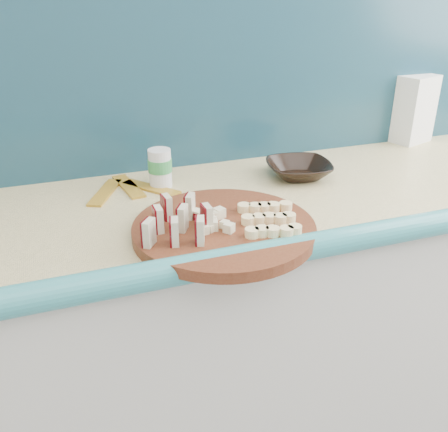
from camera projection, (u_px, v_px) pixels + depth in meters
name	position (u px, v px, depth m)	size (l,w,h in m)	color
kitchen_counter	(257.00, 330.00, 1.52)	(2.20, 0.63, 0.91)	beige
backsplash	(225.00, 79.00, 1.46)	(2.20, 0.02, 0.50)	teal
cutting_board	(224.00, 229.00, 1.11)	(0.41, 0.41, 0.03)	#4C1F10
apple_wedges	(178.00, 220.00, 1.06)	(0.16, 0.17, 0.06)	beige
apple_chunks	(212.00, 220.00, 1.10)	(0.07, 0.07, 0.02)	beige
banana_slices	(269.00, 219.00, 1.11)	(0.16, 0.17, 0.02)	#FCDE9A
brown_bowl	(299.00, 170.00, 1.43)	(0.18, 0.18, 0.04)	black
flour_bag	(414.00, 109.00, 1.70)	(0.13, 0.09, 0.23)	white
canister	(160.00, 167.00, 1.35)	(0.07, 0.07, 0.11)	silver
banana_peel	(128.00, 189.00, 1.35)	(0.25, 0.20, 0.01)	gold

